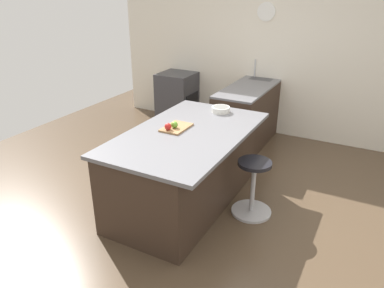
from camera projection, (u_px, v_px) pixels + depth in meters
ground_plane at (201, 205)px, 4.22m from camera, size 7.40×7.40×0.00m
interior_partition_left at (278, 43)px, 5.76m from camera, size 0.15×5.69×2.96m
sink_cabinet at (256, 109)px, 5.97m from camera, size 2.24×0.60×1.20m
oven_range at (177, 98)px, 6.61m from camera, size 0.60×0.61×0.89m
kitchen_island at (184, 167)px, 4.12m from camera, size 1.98×1.16×0.89m
stool_by_window at (253, 189)px, 3.98m from camera, size 0.44×0.44×0.63m
cutting_board at (176, 127)px, 4.00m from camera, size 0.36×0.24×0.02m
apple_red at (168, 126)px, 3.90m from camera, size 0.08×0.08×0.08m
apple_green at (174, 125)px, 3.95m from camera, size 0.07×0.07×0.07m
fruit_bowl at (221, 109)px, 4.49m from camera, size 0.22×0.22×0.07m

